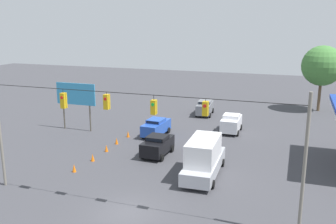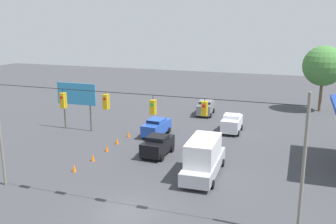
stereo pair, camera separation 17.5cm
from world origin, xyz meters
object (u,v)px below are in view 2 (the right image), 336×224
object	(u,v)px
sedan_black_withflow_mid	(158,145)
traffic_cone_nearest	(74,168)
traffic_cone_third	(107,148)
roadside_billboard	(76,96)
sedan_blue_withflow_far	(156,127)
traffic_cone_fourth	(117,141)
box_truck_silver_crossing_near	(204,158)
sedan_white_oncoming_deep	(232,123)
traffic_cone_second	(93,157)
overhead_signal_span	(128,129)
sedan_grey_withflow_deep	(206,107)
traffic_cone_fifth	(128,134)
tree_horizon_left	(323,66)

from	to	relation	value
sedan_black_withflow_mid	traffic_cone_nearest	world-z (taller)	sedan_black_withflow_mid
traffic_cone_third	roadside_billboard	bearing A→B (deg)	-39.66
sedan_blue_withflow_far	traffic_cone_fourth	bearing A→B (deg)	55.95
sedan_black_withflow_mid	box_truck_silver_crossing_near	world-z (taller)	box_truck_silver_crossing_near
sedan_white_oncoming_deep	traffic_cone_second	distance (m)	16.28
traffic_cone_nearest	traffic_cone_second	xyz separation A→B (m)	(-0.17, -2.64, 0.00)
overhead_signal_span	roadside_billboard	xyz separation A→B (m)	(13.35, -14.63, -1.47)
overhead_signal_span	traffic_cone_nearest	world-z (taller)	overhead_signal_span
sedan_grey_withflow_deep	traffic_cone_fifth	world-z (taller)	sedan_grey_withflow_deep
box_truck_silver_crossing_near	traffic_cone_fourth	xyz separation A→B (m)	(10.12, -4.84, -1.20)
overhead_signal_span	traffic_cone_fifth	world-z (taller)	overhead_signal_span
sedan_white_oncoming_deep	tree_horizon_left	size ratio (longest dim) A/B	0.44
traffic_cone_nearest	traffic_cone_second	world-z (taller)	same
sedan_grey_withflow_deep	sedan_blue_withflow_far	bearing A→B (deg)	75.74
traffic_cone_nearest	traffic_cone_fifth	world-z (taller)	same
traffic_cone_third	traffic_cone_fourth	bearing A→B (deg)	-87.62
traffic_cone_fourth	traffic_cone_fifth	bearing A→B (deg)	-91.94
box_truck_silver_crossing_near	traffic_cone_second	bearing A→B (deg)	0.52
sedan_grey_withflow_deep	traffic_cone_fifth	distance (m)	13.39
traffic_cone_fifth	roadside_billboard	size ratio (longest dim) A/B	0.12
box_truck_silver_crossing_near	traffic_cone_nearest	world-z (taller)	box_truck_silver_crossing_near
sedan_black_withflow_mid	sedan_white_oncoming_deep	distance (m)	10.85
roadside_billboard	traffic_cone_second	bearing A→B (deg)	129.46
box_truck_silver_crossing_near	sedan_white_oncoming_deep	distance (m)	12.79
traffic_cone_nearest	traffic_cone_fourth	distance (m)	7.57
sedan_grey_withflow_deep	tree_horizon_left	bearing A→B (deg)	-152.45
sedan_black_withflow_mid	traffic_cone_third	xyz separation A→B (m)	(4.91, 0.66, -0.65)
traffic_cone_fourth	sedan_blue_withflow_far	bearing A→B (deg)	-124.05
sedan_black_withflow_mid	tree_horizon_left	bearing A→B (deg)	-121.59
overhead_signal_span	traffic_cone_nearest	size ratio (longest dim) A/B	31.82
traffic_cone_second	tree_horizon_left	size ratio (longest dim) A/B	0.07
traffic_cone_nearest	traffic_cone_third	size ratio (longest dim) A/B	1.00
sedan_white_oncoming_deep	traffic_cone_second	xyz separation A→B (m)	(9.94, 12.87, -0.72)
overhead_signal_span	sedan_grey_withflow_deep	world-z (taller)	overhead_signal_span
traffic_cone_fourth	tree_horizon_left	distance (m)	30.20
overhead_signal_span	sedan_white_oncoming_deep	size ratio (longest dim) A/B	5.38
sedan_blue_withflow_far	sedan_grey_withflow_deep	bearing A→B (deg)	-104.26
traffic_cone_third	tree_horizon_left	distance (m)	31.87
overhead_signal_span	box_truck_silver_crossing_near	world-z (taller)	overhead_signal_span
sedan_grey_withflow_deep	traffic_cone_third	xyz separation A→B (m)	(5.34, 17.06, -0.67)
box_truck_silver_crossing_near	tree_horizon_left	world-z (taller)	tree_horizon_left
traffic_cone_nearest	tree_horizon_left	xyz separation A→B (m)	(-19.68, -29.74, 5.86)
traffic_cone_fifth	tree_horizon_left	world-z (taller)	tree_horizon_left
overhead_signal_span	sedan_black_withflow_mid	xyz separation A→B (m)	(1.81, -9.80, -4.37)
overhead_signal_span	traffic_cone_fifth	size ratio (longest dim) A/B	31.82
traffic_cone_nearest	roadside_billboard	bearing A→B (deg)	-58.84
overhead_signal_span	sedan_blue_withflow_far	xyz separation A→B (m)	(4.12, -15.45, -4.38)
sedan_black_withflow_mid	roadside_billboard	size ratio (longest dim) A/B	0.76
traffic_cone_nearest	tree_horizon_left	bearing A→B (deg)	-123.49
sedan_grey_withflow_deep	traffic_cone_fourth	bearing A→B (deg)	69.77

